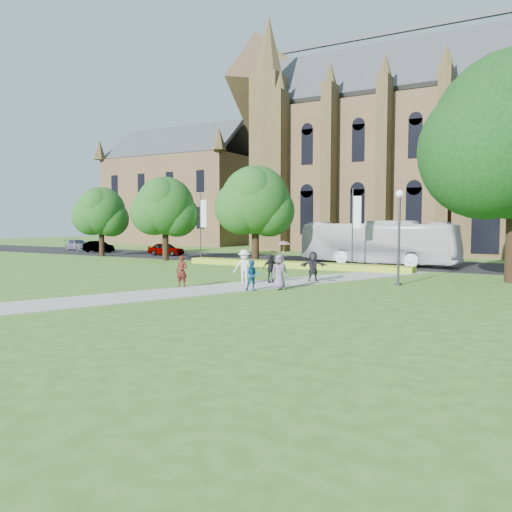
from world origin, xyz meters
The scene contains 23 objects.
ground centered at (0.00, 0.00, 0.00)m, with size 160.00×160.00×0.00m, color #34651E.
road centered at (0.00, 20.00, 0.01)m, with size 160.00×10.00×0.02m, color black.
footpath centered at (0.00, 1.00, 0.02)m, with size 3.20×30.00×0.04m, color #B2B2A8.
flower_hedge centered at (-2.00, 13.20, 0.23)m, with size 18.00×1.40×0.45m, color #C6D52A.
cathedral centered at (10.00, 39.73, 12.98)m, with size 52.60×18.25×28.00m.
building_west centered at (-34.00, 42.00, 9.21)m, with size 22.00×14.00×18.30m.
streetlamp centered at (7.50, 6.50, 3.30)m, with size 0.44×0.44×5.24m.
street_tree_0 centered at (-15.00, 14.00, 4.87)m, with size 5.20×5.20×7.50m.
street_tree_1 centered at (-6.00, 14.50, 5.22)m, with size 5.60×5.60×8.05m.
street_tree_2 centered at (-24.00, 15.00, 4.53)m, with size 4.80×4.80×6.95m.
banner_pole_0 centered at (2.11, 15.20, 3.39)m, with size 0.70×0.10×6.00m.
banner_pole_1 centered at (-11.89, 15.20, 3.39)m, with size 0.70×0.10×6.00m.
tour_coach centered at (2.90, 18.74, 1.80)m, with size 2.98×12.75×3.55m, color silver.
car_0 centered at (-19.04, 18.96, 0.67)m, with size 1.54×3.83×1.31m, color gray.
car_1 centered at (-28.91, 19.19, 0.66)m, with size 1.36×3.90×1.28m, color gray.
car_2 centered at (-34.25, 20.99, 0.65)m, with size 1.78×4.37×1.27m, color gray.
pedestrian_0 centered at (-2.28, -0.14, 0.88)m, with size 0.61×0.40×1.68m, color #4E1812.
pedestrian_1 centered at (1.65, 0.52, 0.80)m, with size 0.74×0.58×1.53m, color navy.
pedestrian_2 centered at (0.00, 2.52, 1.00)m, with size 1.23×0.71×1.91m, color silver.
pedestrian_3 centered at (0.96, 3.84, 0.85)m, with size 0.95×0.39×1.62m, color black.
pedestrian_4 centered at (2.58, 1.71, 0.93)m, with size 0.87×0.56×1.77m, color slate.
pedestrian_5 centered at (2.81, 5.64, 0.91)m, with size 1.61×0.51×1.74m, color #232229.
parasol centered at (2.76, 1.81, 2.12)m, with size 0.69×0.69×0.60m, color #CF9298.
Camera 1 is at (13.96, -21.18, 3.53)m, focal length 35.00 mm.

